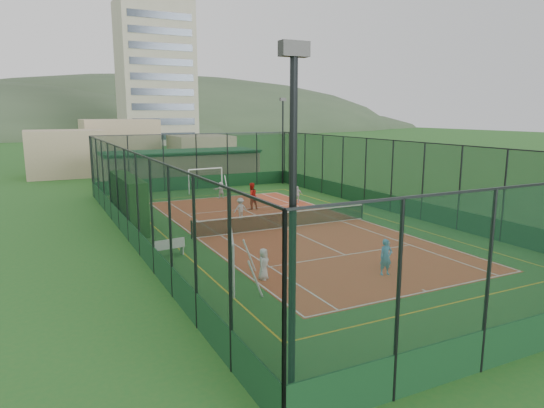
{
  "coord_description": "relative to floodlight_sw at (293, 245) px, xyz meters",
  "views": [
    {
      "loc": [
        -13.38,
        -25.23,
        6.88
      ],
      "look_at": [
        -0.03,
        1.61,
        1.2
      ],
      "focal_mm": 32.0,
      "sensor_mm": 36.0,
      "label": 1
    }
  ],
  "objects": [
    {
      "name": "child_far_back",
      "position": [
        8.82,
        28.01,
        -3.44
      ],
      "size": [
        1.29,
        0.54,
        1.35
      ],
      "primitive_type": "imported",
      "rotation": [
        0.0,
        0.0,
        3.03
      ],
      "color": "white",
      "rests_on": "court_slab"
    },
    {
      "name": "floodlight_sw",
      "position": [
        0.0,
        0.0,
        0.0
      ],
      "size": [
        0.6,
        0.26,
        8.25
      ],
      "primitive_type": null,
      "color": "black",
      "rests_on": "ground"
    },
    {
      "name": "child_near_right",
      "position": [
        9.18,
        7.77,
        -3.5
      ],
      "size": [
        0.62,
        0.5,
        1.23
      ],
      "primitive_type": "imported",
      "rotation": [
        0.0,
        0.0,
        0.05
      ],
      "color": "silver",
      "rests_on": "court_slab"
    },
    {
      "name": "child_far_left",
      "position": [
        7.15,
        19.97,
        -3.41
      ],
      "size": [
        0.92,
        0.53,
        1.42
      ],
      "primitive_type": "imported",
      "rotation": [
        0.0,
        0.0,
        3.13
      ],
      "color": "silver",
      "rests_on": "court_slab"
    },
    {
      "name": "distant_hills",
      "position": [
        8.6,
        166.6,
        -4.12
      ],
      "size": [
        200.0,
        60.0,
        24.0
      ],
      "primitive_type": null,
      "color": "#384C33",
      "rests_on": "ground"
    },
    {
      "name": "child_near_mid",
      "position": [
        8.45,
        7.03,
        -3.33
      ],
      "size": [
        0.62,
        0.46,
        1.57
      ],
      "primitive_type": "imported",
      "rotation": [
        0.0,
        0.0,
        -0.15
      ],
      "color": "#438DC0",
      "rests_on": "court_slab"
    },
    {
      "name": "tennis_balls",
      "position": [
        8.58,
        17.75,
        -4.08
      ],
      "size": [
        3.81,
        0.98,
        0.07
      ],
      "color": "#CCE033",
      "rests_on": "court_slab"
    },
    {
      "name": "apartment_tower",
      "position": [
        20.6,
        98.6,
        10.88
      ],
      "size": [
        15.0,
        12.0,
        30.0
      ],
      "primitive_type": "cube",
      "color": "beige",
      "rests_on": "ground"
    },
    {
      "name": "tennis_net",
      "position": [
        8.6,
        16.6,
        -3.59
      ],
      "size": [
        11.67,
        0.12,
        1.06
      ],
      "primitive_type": null,
      "color": "black",
      "rests_on": "ground"
    },
    {
      "name": "child_far_right",
      "position": [
        13.34,
        23.39,
        -3.46
      ],
      "size": [
        0.82,
        0.49,
        1.3
      ],
      "primitive_type": "imported",
      "rotation": [
        0.0,
        0.0,
        2.91
      ],
      "color": "silver",
      "rests_on": "court_slab"
    },
    {
      "name": "coach",
      "position": [
        9.16,
        22.69,
        -3.15
      ],
      "size": [
        1.0,
        0.82,
        1.92
      ],
      "primitive_type": "imported",
      "rotation": [
        0.0,
        0.0,
        3.24
      ],
      "color": "#A91A12",
      "rests_on": "court_slab"
    },
    {
      "name": "futsal_goal_near",
      "position": [
        2.14,
        8.91,
        -3.1
      ],
      "size": [
        3.3,
        1.94,
        2.05
      ],
      "primitive_type": null,
      "rotation": [
        0.0,
        0.0,
        1.23
      ],
      "color": "white",
      "rests_on": "ground"
    },
    {
      "name": "clubhouse",
      "position": [
        8.6,
        38.6,
        -2.55
      ],
      "size": [
        15.2,
        7.2,
        3.15
      ],
      "primitive_type": null,
      "color": "tan",
      "rests_on": "ground"
    },
    {
      "name": "child_near_left",
      "position": [
        3.51,
        8.83,
        -3.45
      ],
      "size": [
        0.77,
        0.75,
        1.33
      ],
      "primitive_type": "imported",
      "rotation": [
        0.0,
        0.0,
        0.71
      ],
      "color": "white",
      "rests_on": "court_slab"
    },
    {
      "name": "futsal_goal_far",
      "position": [
        8.63,
        31.25,
        -3.08
      ],
      "size": [
        3.31,
        1.26,
        2.08
      ],
      "primitive_type": null,
      "rotation": [
        0.0,
        0.0,
        0.1
      ],
      "color": "white",
      "rests_on": "ground"
    },
    {
      "name": "ground",
      "position": [
        8.6,
        16.6,
        -4.12
      ],
      "size": [
        300.0,
        300.0,
        0.0
      ],
      "primitive_type": "plane",
      "color": "#216122",
      "rests_on": "ground"
    },
    {
      "name": "hedge_left",
      "position": [
        0.3,
        21.37,
        -2.59
      ],
      "size": [
        1.06,
        7.04,
        3.08
      ],
      "primitive_type": "cube",
      "color": "black",
      "rests_on": "ground"
    },
    {
      "name": "perimeter_fence",
      "position": [
        8.6,
        16.6,
        -1.62
      ],
      "size": [
        18.12,
        34.12,
        5.0
      ],
      "primitive_type": null,
      "color": "black",
      "rests_on": "ground"
    },
    {
      "name": "court_slab",
      "position": [
        8.6,
        16.6,
        -4.12
      ],
      "size": [
        11.17,
        23.97,
        0.01
      ],
      "primitive_type": "cube",
      "color": "#C14B2B",
      "rests_on": "ground"
    },
    {
      "name": "white_bench",
      "position": [
        0.8,
        13.9,
        -3.67
      ],
      "size": [
        1.66,
        0.64,
        0.91
      ],
      "primitive_type": null,
      "rotation": [
        0.0,
        0.0,
        0.12
      ],
      "color": "white",
      "rests_on": "ground"
    },
    {
      "name": "floodlight_ne",
      "position": [
        17.2,
        33.2,
        0.0
      ],
      "size": [
        0.6,
        0.26,
        8.25
      ],
      "primitive_type": null,
      "color": "black",
      "rests_on": "ground"
    }
  ]
}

